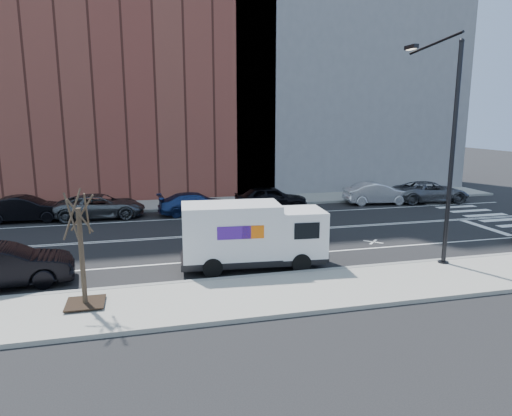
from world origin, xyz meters
name	(u,v)px	position (x,y,z in m)	size (l,w,h in m)	color
ground	(242,233)	(0.00, 0.00, 0.00)	(120.00, 120.00, 0.00)	black
sidewalk_near	(295,292)	(0.00, -8.80, 0.07)	(44.00, 3.60, 0.15)	gray
sidewalk_far	(215,203)	(0.00, 8.80, 0.07)	(44.00, 3.60, 0.15)	gray
curb_near	(280,275)	(0.00, -7.00, 0.08)	(44.00, 0.25, 0.17)	gray
curb_far	(220,207)	(0.00, 7.00, 0.08)	(44.00, 0.25, 0.17)	gray
crosswalk	(494,217)	(16.00, 0.00, 0.00)	(3.00, 14.00, 0.01)	white
road_markings	(242,233)	(0.00, 0.00, 0.00)	(40.00, 8.60, 0.01)	white
bldg_brick	(96,53)	(-8.00, 15.60, 11.00)	(26.00, 10.00, 22.00)	brown
bldg_concrete	(337,36)	(12.00, 15.60, 13.00)	(20.00, 10.00, 26.00)	slate
streetlight	(445,143)	(7.00, -6.91, 5.08)	(0.44, 4.02, 9.34)	black
street_tree	(83,267)	(-7.00, -8.40, 1.45)	(1.20, 1.20, 3.75)	black
fedex_van	(252,234)	(-0.78, -5.60, 1.42)	(6.05, 2.49, 2.70)	black
far_parked_b	(26,209)	(-11.81, 5.86, 0.77)	(1.62, 4.66, 1.53)	black
far_parked_c	(100,206)	(-7.60, 5.85, 0.74)	(2.46, 5.33, 1.48)	#4F5257
far_parked_d	(196,204)	(-1.77, 5.50, 0.69)	(1.95, 4.79, 1.39)	navy
far_parked_e	(271,198)	(3.20, 5.54, 0.83)	(1.95, 4.84, 1.65)	black
far_parked_f	(377,193)	(11.20, 5.85, 0.77)	(1.63, 4.67, 1.54)	silver
far_parked_g	(430,192)	(15.38, 5.63, 0.75)	(2.50, 5.42, 1.51)	#53555B
driving_sedan	(272,228)	(1.08, -2.14, 0.74)	(1.57, 4.49, 1.48)	#A5A6AA
near_parked_rear_a	(2,266)	(-10.12, -5.58, 0.80)	(1.70, 4.87, 1.61)	black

